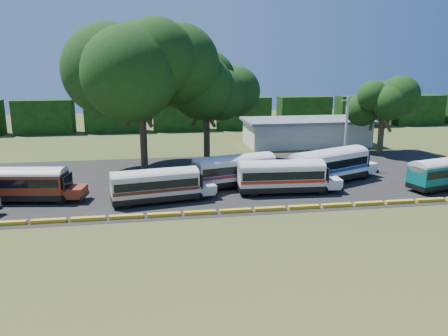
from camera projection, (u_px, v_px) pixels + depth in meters
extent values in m
plane|color=#324B19|center=(220.00, 217.00, 35.56)|extent=(160.00, 160.00, 0.00)
cube|color=black|center=(212.00, 179.00, 47.23)|extent=(64.00, 24.00, 0.02)
cube|color=gold|center=(8.00, 223.00, 33.88)|extent=(2.70, 0.45, 0.30)
cube|color=gold|center=(49.00, 221.00, 34.35)|extent=(2.70, 0.45, 0.30)
cube|color=gold|center=(88.00, 219.00, 34.83)|extent=(2.70, 0.45, 0.30)
cube|color=gold|center=(126.00, 217.00, 35.30)|extent=(2.70, 0.45, 0.30)
cube|color=gold|center=(164.00, 215.00, 35.77)|extent=(2.70, 0.45, 0.30)
cube|color=gold|center=(200.00, 213.00, 36.25)|extent=(2.70, 0.45, 0.30)
cube|color=gold|center=(235.00, 211.00, 36.72)|extent=(2.70, 0.45, 0.30)
cube|color=gold|center=(270.00, 209.00, 37.20)|extent=(2.70, 0.45, 0.30)
cube|color=gold|center=(304.00, 207.00, 37.67)|extent=(2.70, 0.45, 0.30)
cube|color=gold|center=(336.00, 205.00, 38.14)|extent=(2.70, 0.45, 0.30)
cube|color=gold|center=(368.00, 204.00, 38.62)|extent=(2.70, 0.45, 0.30)
cube|color=gold|center=(400.00, 202.00, 39.09)|extent=(2.70, 0.45, 0.30)
cube|color=gold|center=(430.00, 200.00, 39.56)|extent=(2.70, 0.45, 0.30)
cube|color=silver|center=(306.00, 133.00, 66.76)|extent=(18.00, 8.00, 3.60)
cube|color=slate|center=(306.00, 120.00, 66.29)|extent=(19.00, 9.00, 0.40)
cube|color=black|center=(44.00, 117.00, 77.11)|extent=(10.00, 4.00, 6.00)
cube|color=black|center=(114.00, 116.00, 79.01)|extent=(10.00, 4.00, 6.00)
cube|color=black|center=(180.00, 114.00, 80.90)|extent=(10.00, 4.00, 6.00)
cube|color=black|center=(243.00, 113.00, 82.80)|extent=(10.00, 4.00, 6.00)
cube|color=black|center=(304.00, 112.00, 84.69)|extent=(10.00, 4.00, 6.00)
cube|color=black|center=(362.00, 111.00, 86.59)|extent=(10.00, 4.00, 6.00)
cube|color=black|center=(417.00, 110.00, 88.48)|extent=(10.00, 4.00, 6.00)
cylinder|color=black|center=(60.00, 200.00, 38.63)|extent=(0.99, 0.41, 0.96)
cylinder|color=black|center=(68.00, 193.00, 40.62)|extent=(0.99, 0.41, 0.96)
cube|color=black|center=(23.00, 195.00, 39.54)|extent=(8.15, 3.56, 0.53)
cube|color=maroon|center=(21.00, 183.00, 39.28)|extent=(8.15, 3.56, 1.76)
cube|color=black|center=(21.00, 180.00, 39.23)|extent=(7.85, 3.57, 0.74)
ellipsoid|color=silver|center=(20.00, 173.00, 39.07)|extent=(8.15, 3.56, 1.08)
cube|color=maroon|center=(75.00, 192.00, 39.54)|extent=(2.03, 2.35, 0.91)
cube|color=black|center=(68.00, 182.00, 39.31)|extent=(0.47, 2.21, 1.32)
cube|color=black|center=(85.00, 196.00, 39.64)|extent=(0.52, 2.35, 0.29)
cylinder|color=black|center=(198.00, 197.00, 39.49)|extent=(0.97, 0.42, 0.94)
cylinder|color=black|center=(192.00, 191.00, 41.33)|extent=(0.97, 0.42, 0.94)
cylinder|color=black|center=(126.00, 204.00, 37.48)|extent=(0.97, 0.42, 0.94)
cylinder|color=black|center=(124.00, 197.00, 39.32)|extent=(0.97, 0.42, 0.94)
cube|color=black|center=(155.00, 196.00, 39.23)|extent=(7.96, 3.59, 0.51)
cube|color=beige|center=(155.00, 184.00, 38.97)|extent=(7.96, 3.59, 1.71)
cube|color=black|center=(155.00, 182.00, 38.92)|extent=(7.67, 3.60, 0.72)
cube|color=#511C15|center=(155.00, 188.00, 39.05)|extent=(7.89, 3.62, 0.28)
ellipsoid|color=silver|center=(155.00, 175.00, 38.77)|extent=(7.96, 3.59, 1.05)
cube|color=beige|center=(205.00, 188.00, 40.64)|extent=(2.01, 2.31, 0.89)
cube|color=black|center=(199.00, 179.00, 40.24)|extent=(0.50, 2.15, 1.28)
cube|color=black|center=(213.00, 191.00, 40.98)|extent=(0.55, 2.29, 0.28)
cube|color=black|center=(112.00, 201.00, 38.05)|extent=(0.55, 2.29, 0.28)
cylinder|color=black|center=(273.00, 180.00, 44.91)|extent=(1.04, 0.53, 1.00)
cylinder|color=black|center=(263.00, 176.00, 46.80)|extent=(1.04, 0.53, 1.00)
cylinder|color=black|center=(212.00, 188.00, 42.18)|extent=(1.04, 0.53, 1.00)
cylinder|color=black|center=(204.00, 183.00, 44.08)|extent=(1.04, 0.53, 1.00)
cube|color=black|center=(234.00, 181.00, 44.26)|extent=(8.57, 4.54, 0.55)
cube|color=beige|center=(234.00, 169.00, 43.98)|extent=(8.57, 4.54, 1.83)
cube|color=black|center=(234.00, 167.00, 43.93)|extent=(8.27, 4.51, 0.77)
cube|color=maroon|center=(234.00, 173.00, 44.06)|extent=(8.50, 4.56, 0.30)
ellipsoid|color=silver|center=(234.00, 160.00, 43.76)|extent=(8.57, 4.54, 1.12)
cube|color=beige|center=(277.00, 173.00, 46.19)|extent=(2.31, 2.59, 0.95)
cube|color=black|center=(272.00, 164.00, 45.71)|extent=(0.74, 2.26, 1.37)
cube|color=black|center=(284.00, 176.00, 46.63)|extent=(0.81, 2.41, 0.30)
cube|color=black|center=(197.00, 186.00, 42.65)|extent=(0.81, 2.41, 0.30)
cylinder|color=black|center=(323.00, 190.00, 41.42)|extent=(1.00, 0.33, 0.99)
cylinder|color=black|center=(316.00, 184.00, 43.47)|extent=(1.00, 0.33, 0.99)
cylinder|color=black|center=(253.00, 192.00, 40.73)|extent=(1.00, 0.33, 0.99)
cylinder|color=black|center=(249.00, 186.00, 42.78)|extent=(1.00, 0.33, 0.99)
cube|color=black|center=(280.00, 187.00, 42.02)|extent=(8.23, 2.93, 0.54)
cube|color=silver|center=(281.00, 175.00, 41.74)|extent=(8.23, 2.93, 1.81)
cube|color=black|center=(281.00, 173.00, 41.69)|extent=(7.91, 2.97, 0.76)
cube|color=red|center=(281.00, 179.00, 41.83)|extent=(8.15, 2.96, 0.30)
ellipsoid|color=silver|center=(281.00, 166.00, 41.53)|extent=(8.23, 2.93, 1.11)
cube|color=silver|center=(330.00, 182.00, 42.45)|extent=(1.90, 2.27, 0.94)
cube|color=black|center=(325.00, 173.00, 42.16)|extent=(0.28, 2.28, 1.36)
cube|color=black|center=(338.00, 186.00, 42.63)|extent=(0.32, 2.43, 0.30)
cube|color=black|center=(239.00, 189.00, 41.63)|extent=(0.32, 2.43, 0.30)
cylinder|color=black|center=(364.00, 175.00, 47.02)|extent=(1.12, 0.72, 1.09)
cylinder|color=black|center=(348.00, 170.00, 48.91)|extent=(1.12, 0.72, 1.09)
cylinder|color=black|center=(315.00, 185.00, 43.09)|extent=(1.12, 0.72, 1.09)
cylinder|color=black|center=(298.00, 180.00, 44.98)|extent=(1.12, 0.72, 1.09)
cube|color=black|center=(329.00, 176.00, 45.67)|extent=(9.25, 6.09, 0.60)
cube|color=white|center=(329.00, 164.00, 45.37)|extent=(9.25, 6.09, 1.99)
cube|color=black|center=(329.00, 162.00, 45.32)|extent=(8.95, 6.00, 0.84)
cube|color=navy|center=(329.00, 168.00, 45.46)|extent=(9.19, 6.09, 0.33)
ellipsoid|color=silver|center=(330.00, 155.00, 45.14)|extent=(9.25, 6.09, 1.22)
cube|color=white|center=(363.00, 167.00, 48.49)|extent=(2.76, 2.98, 1.03)
cube|color=black|center=(360.00, 158.00, 47.88)|extent=(1.16, 2.35, 1.49)
cube|color=black|center=(368.00, 169.00, 49.08)|extent=(1.26, 2.52, 0.33)
cube|color=black|center=(297.00, 184.00, 43.36)|extent=(1.26, 2.52, 0.33)
cylinder|color=black|center=(432.00, 190.00, 41.53)|extent=(0.98, 0.50, 0.95)
cylinder|color=black|center=(415.00, 185.00, 43.33)|extent=(0.98, 0.50, 0.95)
cube|color=black|center=(444.00, 183.00, 43.48)|extent=(8.13, 4.26, 0.52)
cube|color=#05645F|center=(445.00, 172.00, 43.22)|extent=(8.13, 4.26, 1.74)
cube|color=black|center=(445.00, 170.00, 43.17)|extent=(7.84, 4.24, 0.73)
ellipsoid|color=silver|center=(446.00, 164.00, 43.02)|extent=(8.13, 4.26, 1.07)
cube|color=black|center=(415.00, 188.00, 41.98)|extent=(0.75, 2.29, 0.28)
cylinder|color=#322519|center=(143.00, 137.00, 49.91)|extent=(0.80, 0.80, 8.13)
cylinder|color=#322519|center=(153.00, 106.00, 49.71)|extent=(1.41, 2.90, 4.62)
cylinder|color=#322519|center=(133.00, 105.00, 49.73)|extent=(2.21, 2.52, 4.62)
cylinder|color=#322519|center=(140.00, 107.00, 47.83)|extent=(2.95, 0.94, 4.62)
ellipsoid|color=black|center=(140.00, 67.00, 48.09)|extent=(13.20, 13.20, 9.68)
cylinder|color=#322519|center=(207.00, 134.00, 55.36)|extent=(0.80, 0.80, 6.97)
cylinder|color=#322519|center=(216.00, 110.00, 55.28)|extent=(1.29, 2.55, 3.99)
cylinder|color=#322519|center=(198.00, 110.00, 55.30)|extent=(1.98, 2.24, 3.99)
cylinder|color=#322519|center=(206.00, 112.00, 53.40)|extent=(2.60, 0.88, 3.99)
ellipsoid|color=black|center=(206.00, 80.00, 53.79)|extent=(9.98, 9.98, 7.32)
cylinder|color=#322519|center=(381.00, 136.00, 60.10)|extent=(0.80, 0.80, 5.02)
cylinder|color=#322519|center=(389.00, 120.00, 60.21)|extent=(1.08, 1.98, 2.94)
cylinder|color=#322519|center=(372.00, 120.00, 60.24)|extent=(1.59, 1.78, 2.94)
cylinder|color=#322519|center=(385.00, 121.00, 58.33)|extent=(2.00, 0.77, 2.94)
ellipsoid|color=black|center=(384.00, 99.00, 58.93)|extent=(6.79, 6.79, 4.98)
cylinder|color=gray|center=(346.00, 134.00, 50.49)|extent=(0.30, 0.30, 8.54)
cube|color=gray|center=(348.00, 100.00, 49.59)|extent=(1.60, 0.12, 0.12)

